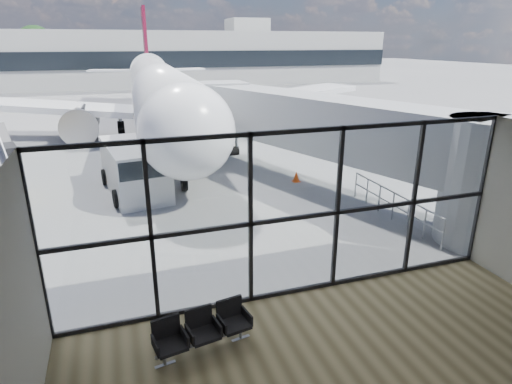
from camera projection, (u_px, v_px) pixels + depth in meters
ground at (152, 103)px, 47.45m from camera, size 220.00×220.00×0.00m
lounge_shell at (422, 307)px, 6.47m from camera, size 12.02×8.01×4.51m
glass_curtain_wall at (295, 216)px, 10.90m from camera, size 12.10×0.12×4.50m
jet_bridge at (335, 132)px, 18.52m from camera, size 8.00×16.50×4.33m
apron_railing at (393, 202)px, 16.20m from camera, size 0.06×5.46×1.11m
far_terminal at (132, 57)px, 65.54m from camera, size 80.00×12.20×11.00m
tree_5 at (36, 45)px, 69.68m from camera, size 6.27×6.27×9.03m
seating_row at (202, 328)px, 9.35m from camera, size 2.17×0.96×0.97m
airliner at (158, 90)px, 32.18m from camera, size 33.58×38.89×10.02m
service_van at (135, 168)px, 18.99m from camera, size 3.01×5.31×2.20m
belt_loader at (1, 151)px, 24.02m from camera, size 2.46×4.29×1.88m
traffic_cone_a at (123, 174)px, 21.26m from camera, size 0.36×0.36×0.51m
traffic_cone_b at (296, 177)px, 20.81m from camera, size 0.36×0.36×0.52m
traffic_cone_c at (171, 150)px, 25.78m from camera, size 0.44×0.44×0.63m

